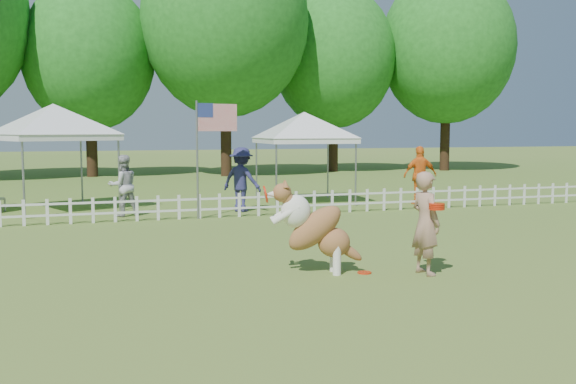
# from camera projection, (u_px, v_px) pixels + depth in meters

# --- Properties ---
(ground) EXTENTS (120.00, 120.00, 0.00)m
(ground) POSITION_uv_depth(u_px,v_px,m) (335.00, 280.00, 9.33)
(ground) COLOR #3B6820
(ground) RESTS_ON ground
(picket_fence) EXTENTS (22.00, 0.08, 0.60)m
(picket_fence) POSITION_uv_depth(u_px,v_px,m) (229.00, 205.00, 15.93)
(picket_fence) COLOR silver
(picket_fence) RESTS_ON ground
(handler) EXTENTS (0.45, 0.61, 1.56)m
(handler) POSITION_uv_depth(u_px,v_px,m) (426.00, 223.00, 9.62)
(handler) COLOR #A17861
(handler) RESTS_ON ground
(dog) EXTENTS (1.42, 0.71, 1.40)m
(dog) POSITION_uv_depth(u_px,v_px,m) (316.00, 228.00, 9.65)
(dog) COLOR brown
(dog) RESTS_ON ground
(frisbee_on_turf) EXTENTS (0.28, 0.28, 0.02)m
(frisbee_on_turf) POSITION_uv_depth(u_px,v_px,m) (364.00, 273.00, 9.74)
(frisbee_on_turf) COLOR red
(frisbee_on_turf) RESTS_ON ground
(canopy_tent_left) EXTENTS (3.55, 3.55, 2.80)m
(canopy_tent_left) POSITION_uv_depth(u_px,v_px,m) (55.00, 158.00, 17.26)
(canopy_tent_left) COLOR silver
(canopy_tent_left) RESTS_ON ground
(canopy_tent_right) EXTENTS (2.62, 2.62, 2.64)m
(canopy_tent_right) POSITION_uv_depth(u_px,v_px,m) (304.00, 159.00, 19.01)
(canopy_tent_right) COLOR silver
(canopy_tent_right) RESTS_ON ground
(flag_pole) EXTENTS (1.11, 0.26, 2.87)m
(flag_pole) POSITION_uv_depth(u_px,v_px,m) (197.00, 160.00, 15.56)
(flag_pole) COLOR gray
(flag_pole) RESTS_ON ground
(spectator_a) EXTENTS (0.87, 0.74, 1.55)m
(spectator_a) POSITION_uv_depth(u_px,v_px,m) (123.00, 186.00, 16.08)
(spectator_a) COLOR #A8A7AD
(spectator_a) RESTS_ON ground
(spectator_b) EXTENTS (1.24, 1.22, 1.71)m
(spectator_b) POSITION_uv_depth(u_px,v_px,m) (242.00, 180.00, 17.00)
(spectator_b) COLOR navy
(spectator_b) RESTS_ON ground
(spectator_c) EXTENTS (1.04, 0.55, 1.70)m
(spectator_c) POSITION_uv_depth(u_px,v_px,m) (420.00, 175.00, 18.68)
(spectator_c) COLOR orange
(spectator_c) RESTS_ON ground
(tree_center_left) EXTENTS (6.00, 6.00, 9.80)m
(tree_center_left) POSITION_uv_depth(u_px,v_px,m) (89.00, 70.00, 29.25)
(tree_center_left) COLOR #1F631C
(tree_center_left) RESTS_ON ground
(tree_center_right) EXTENTS (7.60, 7.60, 12.60)m
(tree_center_right) POSITION_uv_depth(u_px,v_px,m) (225.00, 40.00, 29.52)
(tree_center_right) COLOR #1F631C
(tree_center_right) RESTS_ON ground
(tree_right) EXTENTS (6.20, 6.20, 10.40)m
(tree_right) POSITION_uv_depth(u_px,v_px,m) (334.00, 70.00, 32.89)
(tree_right) COLOR #1F631C
(tree_right) RESTS_ON ground
(tree_far_right) EXTENTS (7.00, 7.00, 11.40)m
(tree_far_right) POSITION_uv_depth(u_px,v_px,m) (447.00, 62.00, 33.72)
(tree_far_right) COLOR #1F631C
(tree_far_right) RESTS_ON ground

